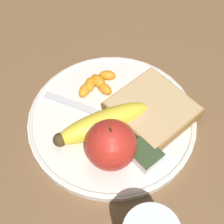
{
  "coord_description": "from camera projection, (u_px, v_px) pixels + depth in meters",
  "views": [
    {
      "loc": [
        -0.26,
        0.22,
        0.52
      ],
      "look_at": [
        0.0,
        0.0,
        0.03
      ],
      "focal_mm": 60.0,
      "sensor_mm": 36.0,
      "label": 1
    }
  ],
  "objects": [
    {
      "name": "ground_plane",
      "position": [
        112.0,
        123.0,
        0.62
      ],
      "size": [
        3.0,
        3.0,
        0.0
      ],
      "primitive_type": "plane",
      "color": "brown"
    },
    {
      "name": "banana",
      "position": [
        101.0,
        124.0,
        0.58
      ],
      "size": [
        0.08,
        0.16,
        0.04
      ],
      "color": "yellow",
      "rests_on": "plate"
    },
    {
      "name": "orange_segment_2",
      "position": [
        108.0,
        75.0,
        0.65
      ],
      "size": [
        0.03,
        0.03,
        0.02
      ],
      "color": "orange",
      "rests_on": "plate"
    },
    {
      "name": "fork",
      "position": [
        108.0,
        117.0,
        0.61
      ],
      "size": [
        0.19,
        0.1,
        0.0
      ],
      "rotation": [
        0.0,
        0.0,
        9.88
      ],
      "color": "silver",
      "rests_on": "plate"
    },
    {
      "name": "bread_slice",
      "position": [
        153.0,
        109.0,
        0.61
      ],
      "size": [
        0.12,
        0.12,
        0.02
      ],
      "color": "olive",
      "rests_on": "plate"
    },
    {
      "name": "orange_segment_3",
      "position": [
        120.0,
        97.0,
        0.62
      ],
      "size": [
        0.02,
        0.03,
        0.02
      ],
      "color": "orange",
      "rests_on": "plate"
    },
    {
      "name": "apple",
      "position": [
        111.0,
        145.0,
        0.54
      ],
      "size": [
        0.08,
        0.08,
        0.08
      ],
      "color": "red",
      "rests_on": "plate"
    },
    {
      "name": "orange_segment_6",
      "position": [
        98.0,
        81.0,
        0.64
      ],
      "size": [
        0.03,
        0.02,
        0.02
      ],
      "color": "orange",
      "rests_on": "plate"
    },
    {
      "name": "jam_packet",
      "position": [
        144.0,
        155.0,
        0.56
      ],
      "size": [
        0.05,
        0.04,
        0.02
      ],
      "color": "silver",
      "rests_on": "plate"
    },
    {
      "name": "plate",
      "position": [
        112.0,
        120.0,
        0.61
      ],
      "size": [
        0.27,
        0.27,
        0.01
      ],
      "color": "silver",
      "rests_on": "ground_plane"
    },
    {
      "name": "orange_segment_0",
      "position": [
        131.0,
        97.0,
        0.62
      ],
      "size": [
        0.02,
        0.03,
        0.01
      ],
      "color": "orange",
      "rests_on": "plate"
    },
    {
      "name": "orange_segment_5",
      "position": [
        111.0,
        114.0,
        0.6
      ],
      "size": [
        0.03,
        0.03,
        0.02
      ],
      "color": "orange",
      "rests_on": "plate"
    },
    {
      "name": "orange_segment_7",
      "position": [
        90.0,
        84.0,
        0.64
      ],
      "size": [
        0.03,
        0.03,
        0.02
      ],
      "color": "orange",
      "rests_on": "plate"
    },
    {
      "name": "orange_segment_1",
      "position": [
        86.0,
        90.0,
        0.63
      ],
      "size": [
        0.03,
        0.03,
        0.02
      ],
      "color": "orange",
      "rests_on": "plate"
    },
    {
      "name": "orange_segment_4",
      "position": [
        105.0,
        89.0,
        0.63
      ],
      "size": [
        0.03,
        0.02,
        0.02
      ],
      "color": "orange",
      "rests_on": "plate"
    }
  ]
}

